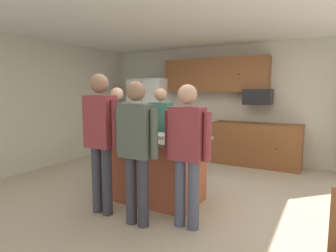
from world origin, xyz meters
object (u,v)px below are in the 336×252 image
(kitchen_island, at_px, (158,168))
(person_guest_left, at_px, (118,129))
(serving_tray, at_px, (156,136))
(person_elder_center, at_px, (136,144))
(mug_blue_stoneware, at_px, (189,137))
(glass_dark_ale, at_px, (179,134))
(refrigerator, at_px, (150,116))
(person_guest_by_door, at_px, (187,147))
(microwave_over_range, at_px, (258,97))
(person_guest_right, at_px, (101,134))
(glass_stout_tall, at_px, (193,133))
(person_host_foreground, at_px, (161,129))
(glass_short_whisky, at_px, (139,128))
(tumbler_amber, at_px, (175,137))
(mug_ceramic_white, at_px, (142,135))

(kitchen_island, height_order, person_guest_left, person_guest_left)
(kitchen_island, xyz_separation_m, serving_tray, (-0.04, 0.01, 0.48))
(person_elder_center, height_order, mug_blue_stoneware, person_elder_center)
(kitchen_island, bearing_deg, glass_dark_ale, -1.51)
(refrigerator, bearing_deg, person_guest_by_door, -51.13)
(kitchen_island, bearing_deg, person_guest_by_door, -37.33)
(refrigerator, relative_size, person_guest_by_door, 1.14)
(microwave_over_range, height_order, person_guest_right, person_guest_right)
(person_guest_right, xyz_separation_m, glass_stout_tall, (0.84, 0.95, -0.06))
(refrigerator, xyz_separation_m, glass_stout_tall, (2.26, -2.39, 0.05))
(person_guest_by_door, xyz_separation_m, glass_stout_tall, (-0.28, 0.76, 0.04))
(microwave_over_range, distance_m, person_host_foreground, 2.36)
(person_guest_by_door, xyz_separation_m, glass_dark_ale, (-0.39, 0.55, 0.04))
(glass_dark_ale, relative_size, serving_tray, 0.33)
(person_elder_center, height_order, glass_short_whisky, person_elder_center)
(kitchen_island, height_order, serving_tray, serving_tray)
(serving_tray, bearing_deg, person_host_foreground, 115.81)
(glass_dark_ale, bearing_deg, tumbler_amber, -71.21)
(tumbler_amber, relative_size, glass_short_whisky, 1.16)
(person_elder_center, height_order, person_guest_right, person_guest_right)
(person_guest_left, relative_size, mug_ceramic_white, 12.30)
(mug_blue_stoneware, relative_size, tumbler_amber, 0.77)
(person_guest_left, xyz_separation_m, serving_tray, (0.92, -0.28, 0.00))
(microwave_over_range, height_order, glass_short_whisky, microwave_over_range)
(tumbler_amber, distance_m, glass_short_whisky, 1.07)
(tumbler_amber, height_order, glass_short_whisky, tumbler_amber)
(refrigerator, height_order, tumbler_amber, refrigerator)
(refrigerator, xyz_separation_m, serving_tray, (1.77, -2.59, 0.01))
(refrigerator, distance_m, microwave_over_range, 2.65)
(refrigerator, distance_m, glass_short_whisky, 2.69)
(glass_stout_tall, height_order, glass_short_whisky, glass_short_whisky)
(person_host_foreground, height_order, person_guest_left, person_guest_left)
(microwave_over_range, xyz_separation_m, person_guest_left, (-1.75, -2.43, -0.51))
(person_host_foreground, height_order, glass_dark_ale, person_host_foreground)
(glass_stout_tall, bearing_deg, serving_tray, -157.82)
(glass_short_whisky, bearing_deg, mug_ceramic_white, -51.44)
(glass_short_whisky, distance_m, serving_tray, 0.51)
(mug_ceramic_white, height_order, glass_short_whisky, glass_short_whisky)
(kitchen_island, relative_size, glass_stout_tall, 10.79)
(person_guest_left, relative_size, person_guest_right, 0.91)
(tumbler_amber, bearing_deg, mug_blue_stoneware, 76.24)
(person_guest_left, height_order, mug_ceramic_white, person_guest_left)
(glass_dark_ale, height_order, tumbler_amber, tumbler_amber)
(kitchen_island, xyz_separation_m, person_host_foreground, (-0.39, 0.74, 0.46))
(microwave_over_range, bearing_deg, mug_blue_stoneware, -96.11)
(person_elder_center, distance_m, person_guest_left, 1.57)
(glass_stout_tall, bearing_deg, tumbler_amber, -92.20)
(kitchen_island, relative_size, person_elder_center, 0.80)
(kitchen_island, bearing_deg, person_guest_right, -117.41)
(kitchen_island, height_order, glass_short_whisky, glass_short_whisky)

